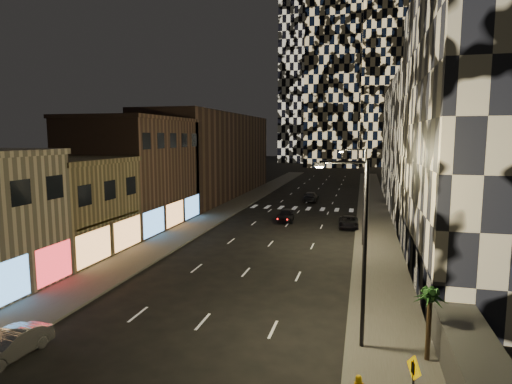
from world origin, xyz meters
The scene contains 22 objects.
sidewalk_left centered at (-10.00, 50.00, 0.07)m, with size 4.00×120.00×0.15m, color #47443F.
sidewalk_right centered at (10.00, 50.00, 0.07)m, with size 4.00×120.00×0.15m, color #47443F.
curb_left centered at (-7.90, 50.00, 0.07)m, with size 0.20×120.00×0.15m, color #4C4C47.
curb_right centered at (7.90, 50.00, 0.07)m, with size 0.20×120.00×0.15m, color #4C4C47.
retail_tan centered at (-17.00, 21.00, 4.00)m, with size 10.00×10.00×8.00m, color olive.
retail_brown centered at (-17.00, 33.50, 6.00)m, with size 10.00×15.00×12.00m, color brown.
retail_filler_left centered at (-17.00, 60.00, 7.00)m, with size 10.00×40.00×14.00m, color brown.
midrise_base centered at (12.30, 24.50, 1.50)m, with size 0.60×25.00×3.00m, color #383838.
plinth_right centered at (13.00, 8.00, 1.00)m, with size 2.00×8.00×2.00m, color #383838.
midrise_filler_right centered at (20.00, 57.00, 9.00)m, with size 16.00×40.00×18.00m, color #232326.
tower_right_mid centered at (35.00, 135.00, 50.00)m, with size 20.00×20.00×100.00m, color black.
tower_left_back centered at (-12.00, 165.00, 60.00)m, with size 24.00×24.00×120.00m, color black.
tower_center_low centered at (-2.00, 140.00, 47.50)m, with size 18.00×18.00×95.00m, color black.
streetlight_near centered at (8.35, 10.00, 5.35)m, with size 2.55×0.25×9.00m.
streetlight_far centered at (8.35, 30.00, 5.35)m, with size 2.55×0.25×9.00m.
car_silver_parked centered at (-7.20, 5.10, 0.65)m, with size 1.38×3.96×1.30m, color #A2A2A7.
car_dark_midlane centered at (-0.50, 40.05, 0.77)m, with size 1.82×4.53×1.54m, color black.
car_dark_oncoming centered at (0.50, 56.96, 0.75)m, with size 2.11×5.20×1.51m, color black.
car_dark_rightlane centered at (7.00, 38.26, 0.64)m, with size 2.11×4.58×1.27m, color black.
fire_hydrant centered at (8.50, 6.05, 0.50)m, with size 0.35×0.35×0.73m.
ped_sign centered at (10.29, 4.26, 2.01)m, with size 0.38×0.86×2.73m.
palm_tree centered at (11.50, 9.42, 2.95)m, with size 1.72×1.72×3.39m.
Camera 1 is at (8.40, -10.26, 10.24)m, focal length 30.00 mm.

